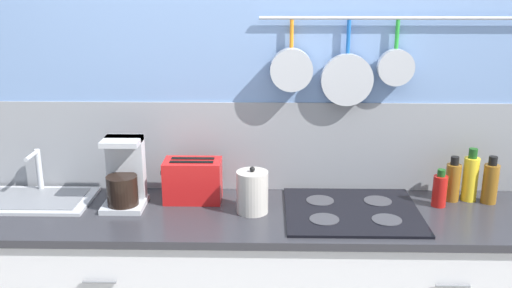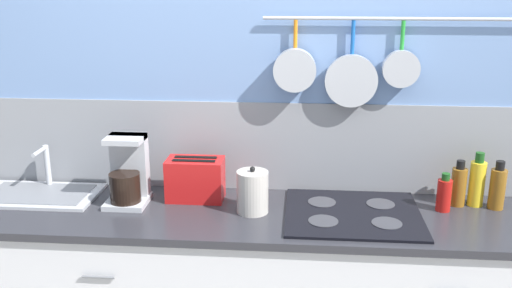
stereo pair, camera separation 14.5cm
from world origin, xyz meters
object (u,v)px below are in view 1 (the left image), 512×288
object	(u,v)px
bottle_dish_soap	(440,190)
bottle_olive_oil	(490,182)
coffee_maker	(125,178)
bottle_vinegar	(470,178)
bottle_cooking_wine	(453,181)
toaster	(193,181)
kettle	(252,192)

from	to	relation	value
bottle_dish_soap	bottle_olive_oil	size ratio (longest dim) A/B	0.78
coffee_maker	bottle_vinegar	bearing A→B (deg)	3.37
bottle_olive_oil	bottle_cooking_wine	bearing A→B (deg)	171.72
toaster	bottle_cooking_wine	world-z (taller)	bottle_cooking_wine
toaster	bottle_dish_soap	distance (m)	1.14
toaster	kettle	distance (m)	0.31
coffee_maker	bottle_dish_soap	world-z (taller)	coffee_maker
bottle_dish_soap	bottle_vinegar	bearing A→B (deg)	25.26
toaster	bottle_vinegar	world-z (taller)	bottle_vinegar
kettle	bottle_olive_oil	xyz separation A→B (m)	(1.10, 0.13, 0.00)
coffee_maker	bottle_cooking_wine	size ratio (longest dim) A/B	1.48
coffee_maker	bottle_vinegar	size ratio (longest dim) A/B	1.26
bottle_vinegar	bottle_olive_oil	size ratio (longest dim) A/B	1.12
bottle_cooking_wine	kettle	bearing A→B (deg)	-170.44
bottle_cooking_wine	bottle_vinegar	world-z (taller)	bottle_vinegar
kettle	bottle_cooking_wine	world-z (taller)	same
kettle	bottle_cooking_wine	bearing A→B (deg)	9.56
kettle	bottle_cooking_wine	size ratio (longest dim) A/B	1.00
coffee_maker	bottle_cooking_wine	world-z (taller)	coffee_maker
kettle	bottle_dish_soap	bearing A→B (deg)	5.82
bottle_dish_soap	bottle_olive_oil	xyz separation A→B (m)	(0.24, 0.05, 0.02)
bottle_dish_soap	bottle_vinegar	world-z (taller)	bottle_vinegar
kettle	bottle_dish_soap	world-z (taller)	kettle
coffee_maker	bottle_cooking_wine	xyz separation A→B (m)	(1.52, 0.09, -0.04)
toaster	bottle_olive_oil	world-z (taller)	bottle_olive_oil
bottle_dish_soap	bottle_olive_oil	world-z (taller)	bottle_olive_oil
toaster	bottle_dish_soap	size ratio (longest dim) A/B	1.59
bottle_cooking_wine	bottle_vinegar	distance (m)	0.08
bottle_dish_soap	bottle_vinegar	distance (m)	0.18
bottle_cooking_wine	bottle_olive_oil	xyz separation A→B (m)	(0.17, -0.02, 0.00)
bottle_dish_soap	bottle_cooking_wine	bearing A→B (deg)	41.55
bottle_vinegar	bottle_dish_soap	bearing A→B (deg)	-154.74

